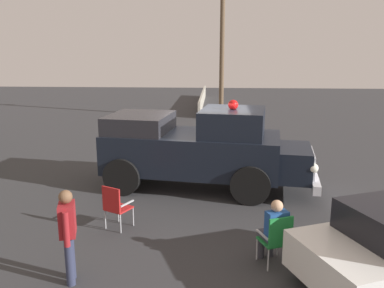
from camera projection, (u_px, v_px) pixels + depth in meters
ground_plane at (205, 181)px, 12.40m from camera, size 60.00×60.00×0.00m
vintage_fire_truck at (200, 148)px, 11.58m from camera, size 3.07×6.20×2.59m
lawn_chair_near_truck at (277, 237)px, 7.43m from camera, size 0.64×0.64×1.02m
lawn_chair_spare at (115, 204)px, 8.99m from camera, size 0.66×0.66×1.02m
spectator_seated at (274, 229)px, 7.53m from camera, size 0.63×0.55×1.29m
spectator_standing at (68, 230)px, 6.87m from camera, size 0.64×0.37×1.68m
utility_pole at (222, 48)px, 22.40m from camera, size 0.28×1.70×7.61m
background_fence at (202, 99)px, 28.73m from camera, size 11.10×0.12×0.90m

